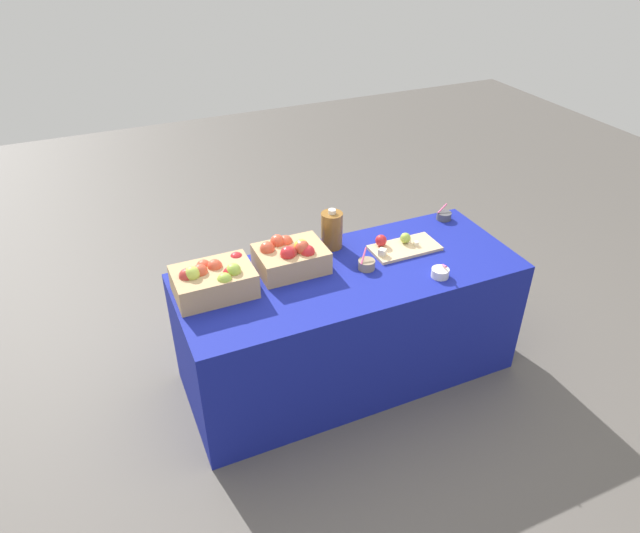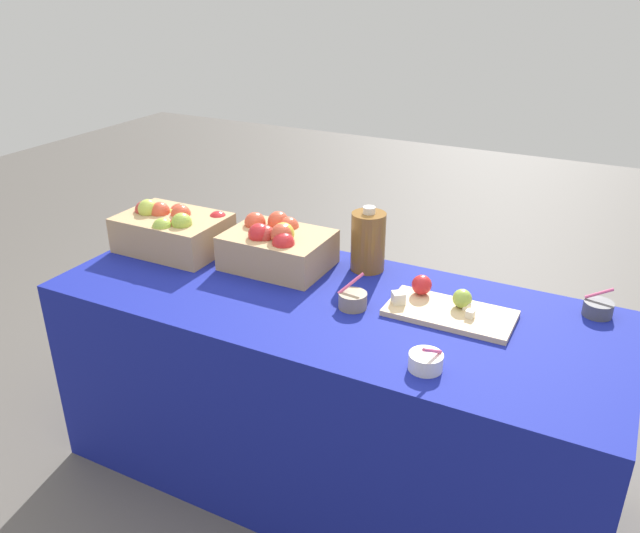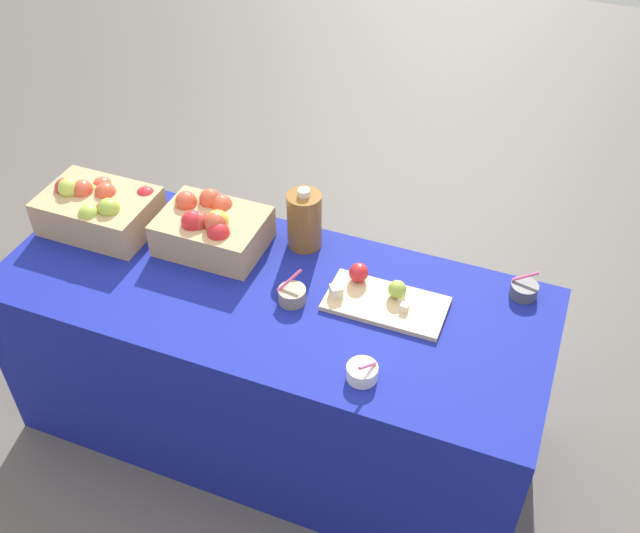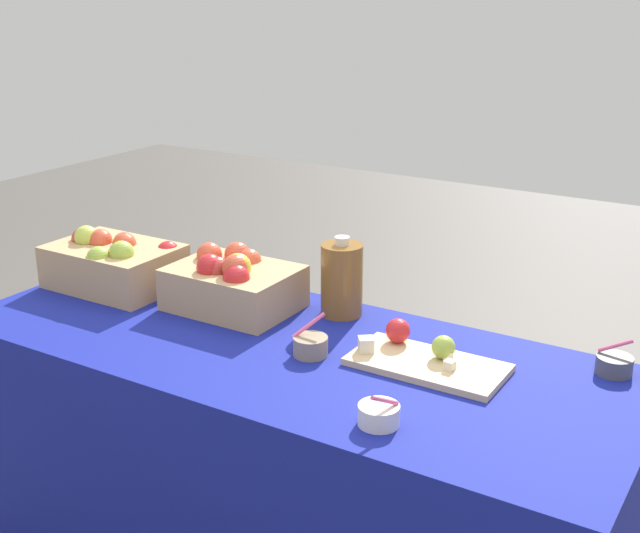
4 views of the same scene
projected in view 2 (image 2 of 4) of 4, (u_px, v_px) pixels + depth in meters
The scene contains 9 objects.
ground_plane at pixel (329, 470), 2.44m from camera, with size 10.00×10.00×0.00m, color #56514C.
table at pixel (330, 390), 2.28m from camera, with size 1.90×0.76×0.74m, color navy.
apple_crate_left at pixel (173, 229), 2.47m from camera, with size 0.40×0.28×0.19m.
apple_crate_middle at pixel (278, 246), 2.32m from camera, with size 0.37×0.28×0.19m.
cutting_board_front at pixel (445, 307), 2.03m from camera, with size 0.40×0.20×0.08m.
sample_bowl_near at pixel (598, 308), 2.01m from camera, with size 0.09×0.09×0.09m.
sample_bowl_mid at pixel (353, 300), 2.06m from camera, with size 0.10×0.10×0.11m.
sample_bowl_far at pixel (426, 361), 1.74m from camera, with size 0.10×0.10×0.09m.
cider_jug at pixel (368, 241), 2.29m from camera, with size 0.12×0.12×0.24m.
Camera 2 is at (0.83, -1.68, 1.74)m, focal length 35.78 mm.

